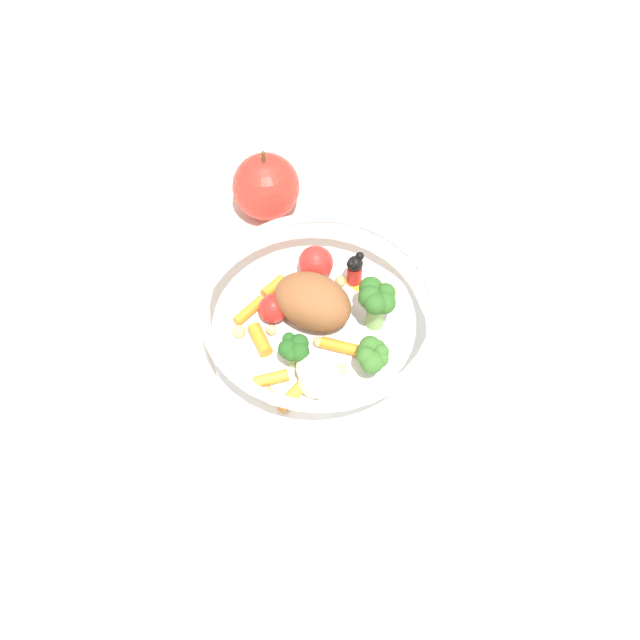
# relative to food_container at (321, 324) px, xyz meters

# --- Properties ---
(ground_plane) EXTENTS (2.40, 2.40, 0.00)m
(ground_plane) POSITION_rel_food_container_xyz_m (0.01, 0.01, -0.03)
(ground_plane) COLOR silver
(food_container) EXTENTS (0.20, 0.20, 0.06)m
(food_container) POSITION_rel_food_container_xyz_m (0.00, 0.00, 0.00)
(food_container) COLOR white
(food_container) RESTS_ON ground_plane
(loose_apple) EXTENTS (0.07, 0.07, 0.08)m
(loose_apple) POSITION_rel_food_container_xyz_m (0.17, -0.01, 0.00)
(loose_apple) COLOR red
(loose_apple) RESTS_ON ground_plane
(folded_napkin) EXTENTS (0.14, 0.16, 0.01)m
(folded_napkin) POSITION_rel_food_container_xyz_m (-0.24, 0.07, -0.03)
(folded_napkin) COLOR white
(folded_napkin) RESTS_ON ground_plane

